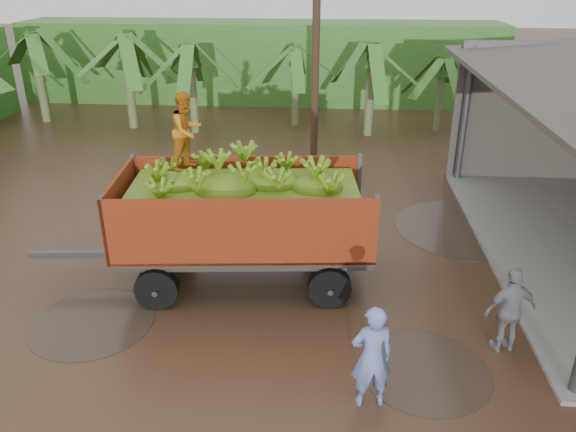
% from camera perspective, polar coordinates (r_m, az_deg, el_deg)
% --- Properties ---
extents(ground, '(100.00, 100.00, 0.00)m').
position_cam_1_polar(ground, '(12.49, -2.57, -4.81)').
color(ground, black).
rests_on(ground, ground).
extents(hedge_north, '(22.00, 3.00, 3.60)m').
position_cam_1_polar(hedge_north, '(27.37, -2.77, 15.39)').
color(hedge_north, '#2D661E').
rests_on(hedge_north, ground).
extents(banana_trailer, '(7.02, 2.87, 3.85)m').
position_cam_1_polar(banana_trailer, '(11.26, -4.53, 0.26)').
color(banana_trailer, '#BF3C1B').
rests_on(banana_trailer, ground).
extents(man_blue, '(0.69, 0.51, 1.71)m').
position_cam_1_polar(man_blue, '(8.50, 8.50, -13.98)').
color(man_blue, '#6B80C3').
rests_on(man_blue, ground).
extents(man_grey, '(0.99, 0.62, 1.58)m').
position_cam_1_polar(man_grey, '(10.21, 21.64, -8.88)').
color(man_grey, gray).
rests_on(man_grey, ground).
extents(utility_pole, '(1.20, 0.24, 8.32)m').
position_cam_1_polar(utility_pole, '(17.74, 2.88, 18.33)').
color(utility_pole, '#47301E').
rests_on(utility_pole, ground).
extents(banana_plants, '(24.70, 19.96, 4.48)m').
position_cam_1_polar(banana_plants, '(19.33, -21.37, 10.08)').
color(banana_plants, '#2D661E').
rests_on(banana_plants, ground).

